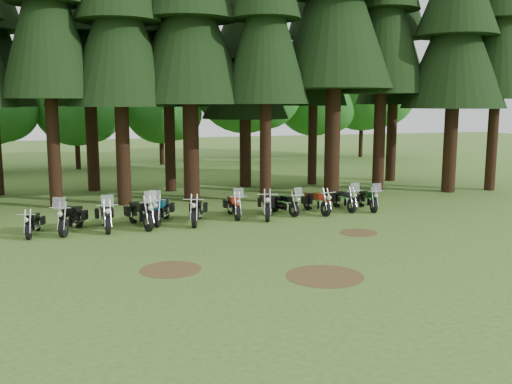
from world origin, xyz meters
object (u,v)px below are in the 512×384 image
motorcycle_3 (140,214)px  motorcycle_11 (368,200)px  motorcycle_0 (33,224)px  motorcycle_2 (106,216)px  motorcycle_9 (316,203)px  motorcycle_7 (267,205)px  motorcycle_6 (234,206)px  motorcycle_10 (344,200)px  motorcycle_1 (71,219)px  motorcycle_4 (162,210)px  motorcycle_5 (197,211)px  motorcycle_8 (284,204)px

motorcycle_3 → motorcycle_11: motorcycle_3 is taller
motorcycle_0 → motorcycle_2: size_ratio=0.82×
motorcycle_9 → motorcycle_11: size_ratio=1.03×
motorcycle_7 → motorcycle_2: bearing=-160.5°
motorcycle_6 → motorcycle_10: size_ratio=1.03×
motorcycle_7 → motorcycle_1: bearing=-160.3°
motorcycle_2 → motorcycle_7: motorcycle_2 is taller
motorcycle_1 → motorcycle_4: 3.55m
motorcycle_2 → motorcycle_6: 5.37m
motorcycle_5 → motorcycle_6: size_ratio=1.05×
motorcycle_1 → motorcycle_10: bearing=23.8°
motorcycle_2 → motorcycle_8: size_ratio=1.17×
motorcycle_3 → motorcycle_4: motorcycle_3 is taller
motorcycle_8 → motorcycle_9: bearing=-23.4°
motorcycle_10 → motorcycle_8: bearing=-178.3°
motorcycle_6 → motorcycle_8: motorcycle_6 is taller
motorcycle_0 → motorcycle_4: (4.84, 0.67, 0.10)m
motorcycle_9 → motorcycle_11: bearing=-5.5°
motorcycle_4 → motorcycle_11: size_ratio=1.09×
motorcycle_2 → motorcycle_8: (7.57, 0.63, -0.07)m
motorcycle_8 → motorcycle_11: bearing=-18.9°
motorcycle_2 → motorcycle_5: bearing=-0.3°
motorcycle_1 → motorcycle_7: 7.88m
motorcycle_11 → motorcycle_8: bearing=-174.6°
motorcycle_9 → motorcycle_3: bearing=177.8°
motorcycle_7 → motorcycle_11: size_ratio=1.11×
motorcycle_0 → motorcycle_6: motorcycle_6 is taller
motorcycle_1 → motorcycle_6: bearing=27.0°
motorcycle_0 → motorcycle_3: motorcycle_3 is taller
motorcycle_5 → motorcycle_1: bearing=-160.3°
motorcycle_0 → motorcycle_9: size_ratio=0.88×
motorcycle_8 → motorcycle_1: bearing=168.4°
motorcycle_5 → motorcycle_7: 3.07m
motorcycle_5 → motorcycle_10: motorcycle_10 is taller
motorcycle_6 → motorcycle_9: (3.71, -0.30, -0.01)m
motorcycle_2 → motorcycle_8: 7.60m
motorcycle_3 → motorcycle_8: bearing=-7.1°
motorcycle_3 → motorcycle_8: (6.25, 0.61, -0.09)m
motorcycle_2 → motorcycle_5: (3.56, 0.04, -0.00)m
motorcycle_4 → motorcycle_10: (8.27, 0.17, -0.05)m
motorcycle_4 → motorcycle_6: motorcycle_4 is taller
motorcycle_0 → motorcycle_8: bearing=13.9°
motorcycle_9 → motorcycle_11: 2.53m
motorcycle_1 → motorcycle_2: 1.26m
motorcycle_9 → motorcycle_0: bearing=177.4°
motorcycle_0 → motorcycle_3: bearing=11.7°
motorcycle_4 → motorcycle_11: motorcycle_4 is taller
motorcycle_10 → motorcycle_9: bearing=-169.3°
motorcycle_1 → motorcycle_9: 10.29m
motorcycle_11 → motorcycle_1: bearing=-169.5°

